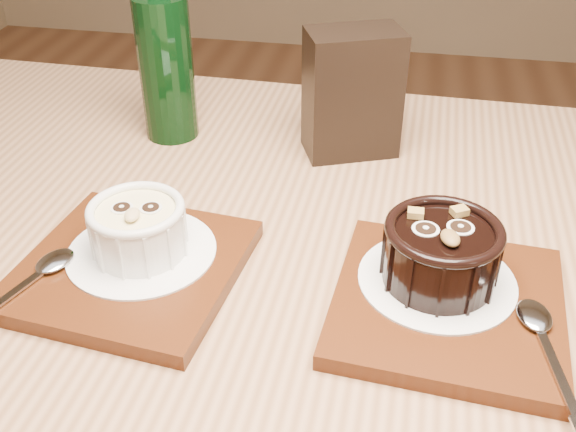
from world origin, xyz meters
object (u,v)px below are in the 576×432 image
(ramekin_white, at_px, (138,227))
(tray_right, at_px, (447,305))
(table, at_px, (307,346))
(green_bottle, at_px, (166,63))
(tray_left, at_px, (131,268))
(ramekin_dark, at_px, (441,251))
(condiment_stand, at_px, (352,93))

(ramekin_white, xyz_separation_m, tray_right, (0.26, -0.01, -0.04))
(table, xyz_separation_m, green_bottle, (-0.20, 0.23, 0.18))
(table, height_order, ramekin_white, ramekin_white)
(tray_left, xyz_separation_m, tray_right, (0.27, 0.00, 0.00))
(tray_left, xyz_separation_m, green_bottle, (-0.05, 0.26, 0.08))
(table, distance_m, green_bottle, 0.35)
(tray_left, distance_m, ramekin_dark, 0.26)
(green_bottle, bearing_deg, ramekin_white, -77.24)
(ramekin_white, distance_m, tray_right, 0.27)
(tray_right, height_order, ramekin_dark, ramekin_dark)
(condiment_stand, height_order, green_bottle, green_bottle)
(table, xyz_separation_m, ramekin_white, (-0.14, -0.02, 0.13))
(table, relative_size, tray_right, 6.77)
(condiment_stand, bearing_deg, table, -92.65)
(table, height_order, tray_right, tray_right)
(tray_right, xyz_separation_m, green_bottle, (-0.32, 0.26, 0.08))
(table, height_order, condiment_stand, condiment_stand)
(tray_left, height_order, tray_right, same)
(table, distance_m, tray_right, 0.16)
(tray_right, bearing_deg, condiment_stand, 112.67)
(tray_left, distance_m, condiment_stand, 0.31)
(tray_right, bearing_deg, ramekin_white, 177.34)
(condiment_stand, distance_m, green_bottle, 0.21)
(ramekin_dark, relative_size, condiment_stand, 0.68)
(ramekin_white, relative_size, green_bottle, 0.36)
(table, relative_size, ramekin_white, 14.73)
(tray_right, height_order, condiment_stand, condiment_stand)
(ramekin_dark, distance_m, green_bottle, 0.39)
(table, xyz_separation_m, ramekin_dark, (0.11, -0.01, 0.14))
(tray_left, distance_m, ramekin_white, 0.04)
(green_bottle, bearing_deg, tray_left, -79.05)
(tray_left, distance_m, tray_right, 0.27)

